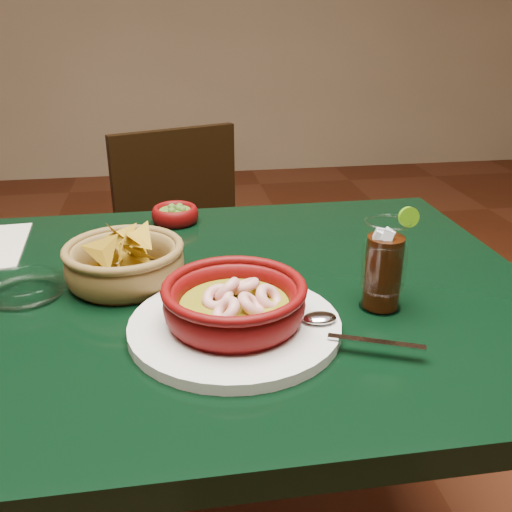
{
  "coord_description": "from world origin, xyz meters",
  "views": [
    {
      "loc": [
        0.01,
        -0.82,
        1.16
      ],
      "look_at": [
        0.14,
        -0.02,
        0.81
      ],
      "focal_mm": 40.0,
      "sensor_mm": 36.0,
      "label": 1
    }
  ],
  "objects": [
    {
      "name": "guacamole_ramekin",
      "position": [
        0.02,
        0.32,
        0.77
      ],
      "size": [
        0.11,
        0.11,
        0.04
      ],
      "color": "#4F0405",
      "rests_on": "dining_table"
    },
    {
      "name": "dining_table",
      "position": [
        0.0,
        0.0,
        0.65
      ],
      "size": [
        1.2,
        0.8,
        0.75
      ],
      "color": "black",
      "rests_on": "ground"
    },
    {
      "name": "glass_ashtray",
      "position": [
        -0.22,
        0.02,
        0.76
      ],
      "size": [
        0.13,
        0.13,
        0.03
      ],
      "color": "white",
      "rests_on": "dining_table"
    },
    {
      "name": "chip_basket",
      "position": [
        -0.06,
        0.04,
        0.78
      ],
      "size": [
        0.22,
        0.22,
        0.13
      ],
      "color": "olive",
      "rests_on": "dining_table"
    },
    {
      "name": "dining_chair",
      "position": [
        0.07,
        0.7,
        0.47
      ],
      "size": [
        0.5,
        0.5,
        0.85
      ],
      "color": "black",
      "rests_on": "ground"
    },
    {
      "name": "shrimp_plate",
      "position": [
        0.09,
        -0.14,
        0.78
      ],
      "size": [
        0.38,
        0.29,
        0.08
      ],
      "color": "silver",
      "rests_on": "dining_table"
    },
    {
      "name": "cola_drink",
      "position": [
        0.32,
        -0.1,
        0.82
      ],
      "size": [
        0.13,
        0.13,
        0.16
      ],
      "color": "white",
      "rests_on": "dining_table"
    }
  ]
}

